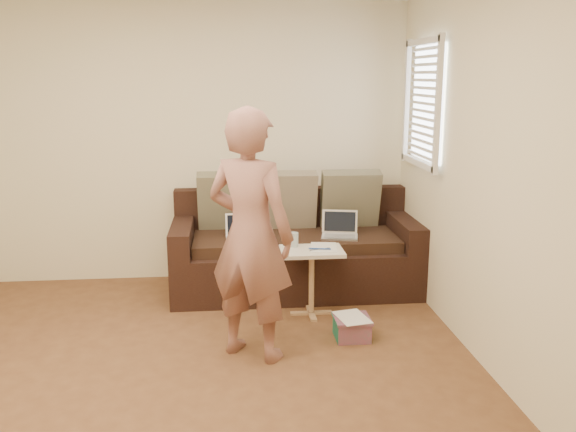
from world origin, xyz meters
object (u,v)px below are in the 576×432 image
object	(u,v)px
sofa	(295,245)
laptop_silver	(340,238)
person	(250,235)
side_table	(311,282)
striped_box	(352,328)
drinking_glass	(294,240)
laptop_white	(244,240)

from	to	relation	value
sofa	laptop_silver	world-z (taller)	sofa
sofa	laptop_silver	distance (m)	0.42
person	side_table	bearing A→B (deg)	-94.86
side_table	striped_box	size ratio (longest dim) A/B	2.07
laptop_silver	side_table	xyz separation A→B (m)	(-0.32, -0.47, -0.24)
sofa	drinking_glass	xyz separation A→B (m)	(-0.07, -0.53, 0.19)
drinking_glass	laptop_white	bearing A→B (deg)	136.57
sofa	side_table	bearing A→B (deg)	-83.79
sofa	striped_box	bearing A→B (deg)	-74.85
laptop_silver	side_table	distance (m)	0.62
laptop_silver	drinking_glass	size ratio (longest dim) A/B	2.65
person	side_table	world-z (taller)	person
side_table	drinking_glass	bearing A→B (deg)	144.32
person	sofa	bearing A→B (deg)	-77.06
striped_box	side_table	bearing A→B (deg)	115.27
laptop_silver	drinking_glass	world-z (taller)	drinking_glass
laptop_white	drinking_glass	xyz separation A→B (m)	(0.40, -0.38, 0.10)
laptop_white	person	bearing A→B (deg)	-93.47
laptop_white	drinking_glass	size ratio (longest dim) A/B	2.53
drinking_glass	striped_box	world-z (taller)	drinking_glass
side_table	drinking_glass	xyz separation A→B (m)	(-0.13, 0.10, 0.34)
person	laptop_white	bearing A→B (deg)	-57.58
striped_box	drinking_glass	bearing A→B (deg)	121.78
laptop_white	person	world-z (taller)	person
laptop_silver	person	xyz separation A→B (m)	(-0.84, -1.17, 0.35)
sofa	person	size ratio (longest dim) A/B	1.26
laptop_white	side_table	size ratio (longest dim) A/B	0.55
side_table	drinking_glass	size ratio (longest dim) A/B	4.63
laptop_white	side_table	world-z (taller)	laptop_white
sofa	striped_box	distance (m)	1.22
sofa	side_table	distance (m)	0.65
striped_box	laptop_white	bearing A→B (deg)	128.26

